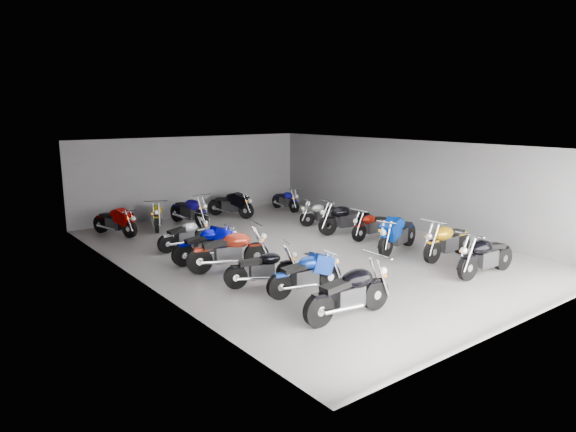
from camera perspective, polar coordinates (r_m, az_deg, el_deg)
name	(u,v)px	position (r m, az deg, el deg)	size (l,w,h in m)	color
ground	(300,250)	(15.75, 1.35, -3.85)	(14.00, 14.00, 0.00)	gray
wall_back	(193,176)	(21.26, -10.54, 4.37)	(10.00, 0.10, 3.20)	slate
wall_left	(140,220)	(12.93, -16.17, -0.43)	(0.10, 14.00, 3.20)	slate
wall_right	(409,185)	(18.91, 13.31, 3.38)	(0.10, 14.00, 3.20)	slate
ceiling	(301,145)	(15.22, 1.41, 7.92)	(10.00, 14.00, 0.04)	black
drain_grate	(311,254)	(15.38, 2.52, -4.22)	(0.32, 0.32, 0.01)	black
motorcycle_left_a	(349,293)	(10.70, 6.84, -8.45)	(2.24, 0.45, 0.98)	black
motorcycle_left_b	(306,274)	(11.99, 2.02, -6.46)	(1.99, 0.45, 0.87)	black
motorcycle_left_c	(263,268)	(12.53, -2.81, -5.78)	(1.82, 0.74, 0.83)	black
motorcycle_left_d	(229,251)	(13.79, -6.54, -3.84)	(2.20, 0.77, 0.99)	black
motorcycle_left_e	(207,245)	(14.67, -8.97, -3.15)	(2.07, 0.41, 0.91)	black
motorcycle_left_f	(185,235)	(16.16, -11.36, -2.05)	(1.86, 0.45, 0.82)	black
motorcycle_right_a	(485,256)	(14.24, 21.09, -4.14)	(2.18, 0.44, 0.96)	black
motorcycle_right_b	(447,241)	(15.48, 17.28, -2.64)	(2.20, 0.46, 0.97)	black
motorcycle_right_c	(398,234)	(15.86, 12.08, -1.92)	(2.28, 0.79, 1.02)	black
motorcycle_right_d	(372,225)	(17.35, 9.34, -1.01)	(1.90, 0.38, 0.83)	black
motorcycle_right_e	(346,218)	(17.99, 6.43, -0.26)	(2.17, 0.60, 0.96)	black
motorcycle_right_f	(322,213)	(19.22, 3.79, 0.30)	(1.83, 0.56, 0.81)	black
motorcycle_back_a	(115,221)	(18.53, -18.65, -0.57)	(0.90, 1.93, 0.89)	black
motorcycle_back_b	(157,215)	(19.14, -14.36, 0.08)	(0.99, 1.95, 0.91)	black
motorcycle_back_c	(189,211)	(19.56, -10.90, 0.58)	(0.57, 2.21, 0.98)	black
motorcycle_back_d	(231,204)	(20.74, -6.35, 1.28)	(1.03, 2.00, 0.94)	black
motorcycle_back_f	(286,200)	(22.02, -0.26, 1.79)	(0.39, 1.89, 0.83)	black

